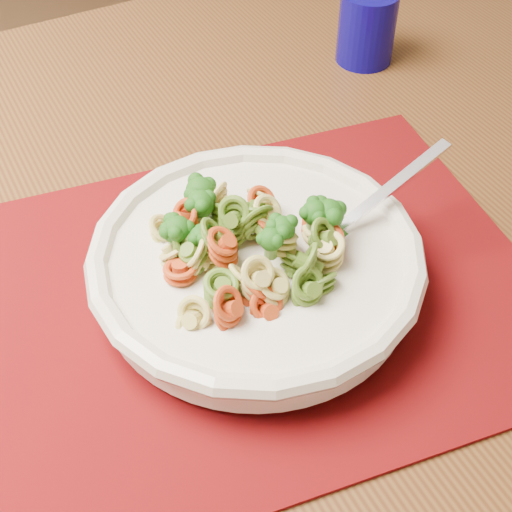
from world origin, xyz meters
name	(u,v)px	position (x,y,z in m)	size (l,w,h in m)	color
dining_table	(244,245)	(0.75, -0.43, 0.60)	(1.36, 0.93, 0.70)	#593819
placemat	(253,292)	(0.69, -0.58, 0.70)	(0.49, 0.38, 0.00)	#5B0903
pasta_bowl	(256,263)	(0.70, -0.58, 0.74)	(0.29, 0.29, 0.05)	beige
pasta_broccoli_heap	(256,251)	(0.70, -0.58, 0.75)	(0.24, 0.24, 0.06)	tan
fork	(329,237)	(0.76, -0.59, 0.75)	(0.19, 0.02, 0.01)	silver
tumbler	(367,27)	(0.98, -0.28, 0.74)	(0.07, 0.07, 0.09)	#080459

